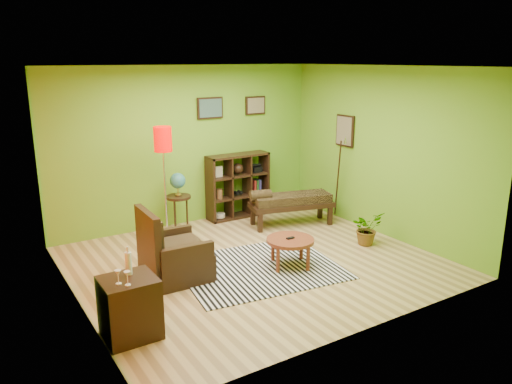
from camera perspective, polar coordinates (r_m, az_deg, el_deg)
ground at (r=7.42m, az=-0.12°, el=-8.02°), size 5.00×5.00×0.00m
room_shell at (r=6.88m, az=-0.85°, el=5.80°), size 5.04×4.54×2.82m
zebra_rug at (r=7.21m, az=0.34°, el=-8.68°), size 2.42×2.06×0.01m
coffee_table at (r=7.17m, az=3.94°, el=-5.78°), size 0.68×0.68×0.44m
armchair at (r=6.88m, az=-9.59°, el=-7.39°), size 0.86×0.87×1.01m
side_cabinet at (r=5.61m, az=-14.23°, el=-12.65°), size 0.57×0.52×0.99m
floor_lamp at (r=7.88m, az=-10.55°, el=4.76°), size 0.29×0.29×1.89m
globe_table at (r=8.56m, az=-8.91°, el=0.52°), size 0.43×0.43×1.04m
cube_shelf at (r=9.32m, az=-1.99°, el=0.72°), size 1.20×0.35×1.20m
bench at (r=8.90m, az=3.84°, el=-1.06°), size 1.58×0.89×0.69m
potted_plant at (r=8.23m, az=12.52°, el=-4.44°), size 0.50×0.56×0.42m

